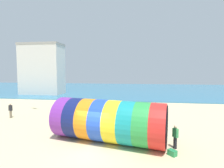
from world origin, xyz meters
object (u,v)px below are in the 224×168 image
object	(u,v)px
cooler_box	(172,153)
giant_inflatable_tube	(109,121)
bystander_mid_beach	(59,107)
beach_flag	(157,107)
kite_handler	(175,137)
bystander_near_water	(11,110)

from	to	relation	value
cooler_box	giant_inflatable_tube	bearing A→B (deg)	158.69
bystander_mid_beach	cooler_box	size ratio (longest dim) A/B	3.39
beach_flag	cooler_box	bearing A→B (deg)	-72.25
giant_inflatable_tube	beach_flag	bearing A→B (deg)	8.39
kite_handler	bystander_near_water	xyz separation A→B (m)	(-16.88, 5.54, 0.03)
kite_handler	cooler_box	distance (m)	1.32
giant_inflatable_tube	beach_flag	xyz separation A→B (m)	(3.65, 0.54, 1.09)
giant_inflatable_tube	bystander_near_water	size ratio (longest dim) A/B	5.26
bystander_near_water	bystander_mid_beach	world-z (taller)	bystander_mid_beach
bystander_near_water	cooler_box	world-z (taller)	bystander_near_water
giant_inflatable_tube	bystander_mid_beach	size ratio (longest dim) A/B	5.08
beach_flag	cooler_box	world-z (taller)	beach_flag
giant_inflatable_tube	kite_handler	world-z (taller)	giant_inflatable_tube
kite_handler	bystander_near_water	size ratio (longest dim) A/B	0.97
beach_flag	bystander_mid_beach	bearing A→B (deg)	148.79
bystander_near_water	cooler_box	xyz separation A→B (m)	(16.49, -6.61, -0.69)
bystander_mid_beach	beach_flag	size ratio (longest dim) A/B	0.59
beach_flag	bystander_near_water	bearing A→B (deg)	164.51
kite_handler	beach_flag	xyz separation A→B (m)	(-1.11, 1.17, 1.82)
kite_handler	cooler_box	xyz separation A→B (m)	(-0.39, -1.07, -0.67)
kite_handler	beach_flag	distance (m)	2.43
bystander_mid_beach	giant_inflatable_tube	bearing A→B (deg)	-44.46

